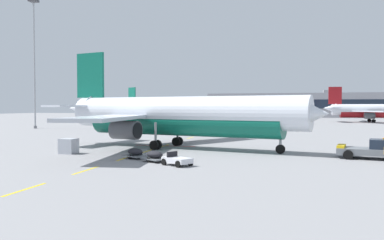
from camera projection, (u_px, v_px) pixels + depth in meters
The scene contains 10 objects.
ground at pixel (332, 138), 61.85m from camera, with size 400.00×400.00×0.00m, color gray.
apron_paint_markings at pixel (195, 136), 65.36m from camera, with size 8.00×95.48×0.01m.
airliner_foreground at pixel (177, 115), 46.90m from camera, with size 34.56×33.77×12.20m.
pushback_tug at pixel (373, 150), 37.30m from camera, with size 6.43×4.06×2.08m.
airliner_mid_left at pixel (153, 111), 120.91m from camera, with size 29.44×27.39×11.33m.
airliner_far_center at pixel (376, 111), 123.54m from camera, with size 32.26×31.97×11.30m.
baggage_train at pixel (155, 156), 35.42m from camera, with size 8.04×5.85×1.14m.
uld_cargo_container at pixel (69, 146), 41.58m from camera, with size 1.62×1.58×1.60m.
apron_light_mast_near at pixel (34, 50), 88.45m from camera, with size 1.80×1.80×29.06m.
terminal_satellite at pixel (301, 105), 187.28m from camera, with size 86.40×25.63×12.67m.
Camera 1 is at (33.50, -25.28, 5.02)m, focal length 36.64 mm.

